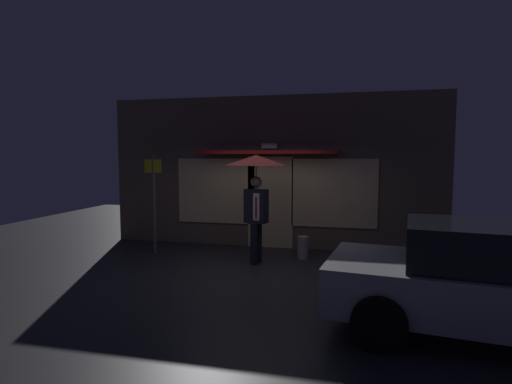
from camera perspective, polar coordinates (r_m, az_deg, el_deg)
name	(u,v)px	position (r m, az deg, el deg)	size (l,w,h in m)	color
ground_plane	(248,272)	(7.92, -1.12, -11.14)	(18.00, 18.00, 0.00)	#26262B
building_facade	(272,172)	(9.89, 2.20, 2.76)	(8.12, 1.00, 3.65)	brown
person_with_umbrella	(256,176)	(8.25, 0.02, 2.31)	(1.27, 1.27, 2.23)	black
street_sign_post	(154,198)	(9.43, -14.13, -0.79)	(0.40, 0.07, 2.24)	#595B60
sidewalk_bollard	(303,247)	(8.91, 6.62, -7.74)	(0.24, 0.24, 0.48)	#9E998E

